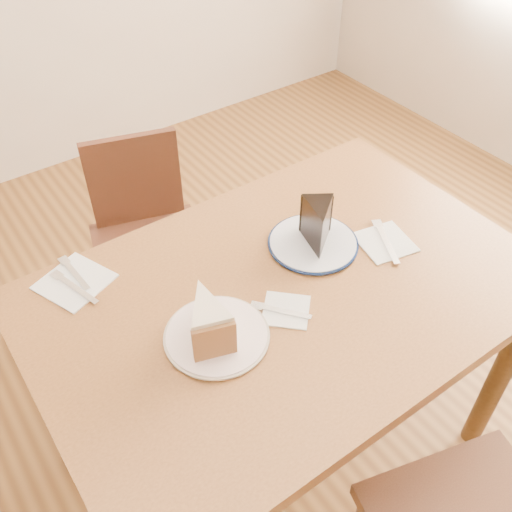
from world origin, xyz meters
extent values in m
plane|color=#4D2E14|center=(0.00, 0.00, 0.00)|extent=(4.00, 4.00, 0.00)
cube|color=#593318|center=(0.00, 0.00, 0.73)|extent=(1.20, 0.80, 0.04)
cylinder|color=#362110|center=(0.54, -0.34, 0.35)|extent=(0.06, 0.06, 0.71)
cylinder|color=#362110|center=(-0.54, 0.34, 0.35)|extent=(0.06, 0.06, 0.71)
cylinder|color=#362110|center=(0.54, 0.34, 0.35)|extent=(0.06, 0.06, 0.71)
cylinder|color=#381C10|center=(0.27, -0.49, 0.21)|extent=(0.04, 0.04, 0.42)
cube|color=#32170F|center=(-0.06, 0.67, 0.40)|extent=(0.46, 0.46, 0.04)
cylinder|color=#32170F|center=(0.13, 0.78, 0.19)|extent=(0.03, 0.03, 0.38)
cylinder|color=#32170F|center=(-0.17, 0.87, 0.19)|extent=(0.03, 0.03, 0.38)
cylinder|color=#32170F|center=(0.04, 0.47, 0.19)|extent=(0.03, 0.03, 0.38)
cylinder|color=#32170F|center=(-0.26, 0.56, 0.19)|extent=(0.03, 0.03, 0.38)
cube|color=#32170F|center=(-0.02, 0.83, 0.59)|extent=(0.31, 0.12, 0.34)
cylinder|color=white|center=(-0.22, -0.03, 0.76)|extent=(0.22, 0.22, 0.01)
cylinder|color=white|center=(0.15, 0.08, 0.76)|extent=(0.22, 0.22, 0.01)
cube|color=white|center=(-0.05, -0.06, 0.75)|extent=(0.15, 0.15, 0.00)
cube|color=white|center=(0.30, -0.02, 0.75)|extent=(0.15, 0.15, 0.00)
cube|color=white|center=(-0.41, 0.31, 0.75)|extent=(0.19, 0.19, 0.00)
cube|color=silver|center=(-0.06, -0.06, 0.76)|extent=(0.10, 0.12, 0.00)
cube|color=silver|center=(0.30, -0.02, 0.76)|extent=(0.09, 0.16, 0.00)
cube|color=silver|center=(-0.40, 0.33, 0.76)|extent=(0.02, 0.14, 0.00)
cube|color=silver|center=(-0.41, 0.29, 0.76)|extent=(0.06, 0.16, 0.00)
camera|label=1|loc=(-0.61, -0.72, 1.73)|focal=40.00mm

